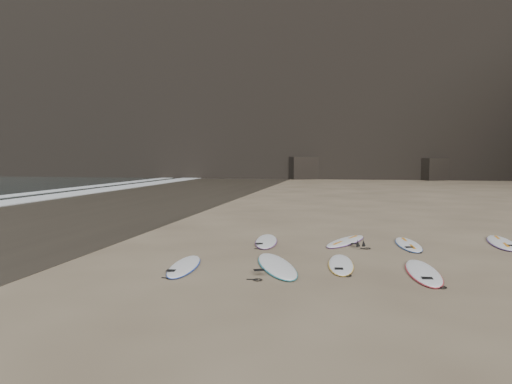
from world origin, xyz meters
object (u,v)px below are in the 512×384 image
surfboard_1 (277,265)px  surfboard_3 (423,272)px  surfboard_5 (266,241)px  surfboard_7 (408,244)px  surfboard_6 (346,241)px  surfboard_0 (184,266)px  surfboard_8 (501,242)px  surfboard_2 (341,264)px

surfboard_1 → surfboard_3: surfboard_1 is taller
surfboard_5 → surfboard_7: bearing=-4.0°
surfboard_3 → surfboard_6: size_ratio=1.04×
surfboard_0 → surfboard_8: (7.81, 4.55, 0.01)m
surfboard_8 → surfboard_0: bearing=-144.4°
surfboard_2 → surfboard_8: surfboard_8 is taller
surfboard_1 → surfboard_5: (-0.76, 3.16, -0.01)m
surfboard_0 → surfboard_1: 2.05m
surfboard_3 → surfboard_7: surfboard_3 is taller
surfboard_1 → surfboard_6: surfboard_1 is taller
surfboard_3 → surfboard_5: 5.04m
surfboard_1 → surfboard_6: size_ratio=1.14×
surfboard_0 → surfboard_7: bearing=29.2°
surfboard_1 → surfboard_2: (1.40, 0.42, -0.01)m
surfboard_2 → surfboard_3: surfboard_3 is taller
surfboard_5 → surfboard_6: bearing=3.4°
surfboard_0 → surfboard_6: bearing=41.9°
surfboard_0 → surfboard_2: bearing=6.9°
surfboard_1 → surfboard_5: 3.25m
surfboard_8 → surfboard_1: bearing=-139.1°
surfboard_7 → surfboard_1: bearing=-137.9°
surfboard_5 → surfboard_7: (3.95, 0.20, -0.00)m
surfboard_6 → surfboard_7: (1.70, -0.21, -0.00)m
surfboard_0 → surfboard_2: surfboard_0 is taller
surfboard_8 → surfboard_2: bearing=-134.4°
surfboard_2 → surfboard_5: size_ratio=0.91×
surfboard_2 → surfboard_6: surfboard_6 is taller
surfboard_2 → surfboard_7: (1.79, 2.94, 0.00)m
surfboard_8 → surfboard_3: bearing=-117.3°
surfboard_5 → surfboard_7: surfboard_5 is taller
surfboard_3 → surfboard_5: size_ratio=1.03×
surfboard_6 → surfboard_2: bearing=-70.8°
surfboard_7 → surfboard_3: bearing=-95.7°
surfboard_1 → surfboard_8: surfboard_1 is taller
surfboard_1 → surfboard_0: bearing=171.7°
surfboard_1 → surfboard_2: surfboard_1 is taller
surfboard_6 → surfboard_7: size_ratio=1.03×
surfboard_2 → surfboard_3: bearing=-18.4°
surfboard_1 → surfboard_3: 3.11m
surfboard_0 → surfboard_2: (3.41, 0.83, -0.00)m
surfboard_6 → surfboard_7: surfboard_6 is taller
surfboard_1 → surfboard_8: 7.13m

